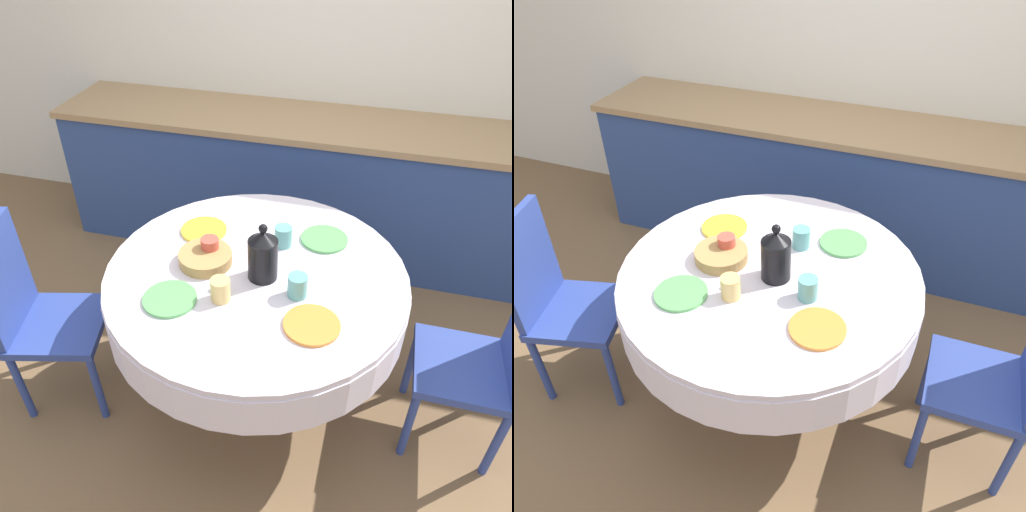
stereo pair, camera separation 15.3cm
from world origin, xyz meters
The scene contains 16 objects.
ground_plane centered at (0.00, 0.00, 0.00)m, with size 12.00×12.00×0.00m, color brown.
wall_back centered at (0.00, 1.66, 1.30)m, with size 7.00×0.05×2.60m.
kitchen_counter centered at (0.00, 1.32, 0.46)m, with size 3.24×0.64×0.91m.
dining_table centered at (0.00, 0.00, 0.64)m, with size 1.28×1.28×0.77m.
chair_left centered at (0.99, 0.00, 0.53)m, with size 0.40×0.40×0.96m.
chair_right centered at (-0.95, -0.25, 0.53)m, with size 0.49×0.49×0.96m.
plate_near_left centered at (-0.28, -0.26, 0.78)m, with size 0.21×0.21×0.01m, color #5BA85B.
cup_near_left centered at (-0.09, -0.20, 0.82)m, with size 0.08×0.08×0.10m, color #DBB766.
plate_near_right centered at (0.28, -0.26, 0.78)m, with size 0.21×0.21×0.01m, color orange.
cup_near_right centered at (0.20, -0.10, 0.82)m, with size 0.08×0.08×0.10m, color #5BA39E.
plate_far_left centered at (-0.31, 0.22, 0.78)m, with size 0.21×0.21×0.01m, color yellow.
cup_far_left centered at (-0.22, 0.04, 0.82)m, with size 0.08×0.08×0.10m, color #CC4C3D.
plate_far_right centered at (0.24, 0.30, 0.78)m, with size 0.21×0.21×0.01m, color #5BA85B.
cup_far_right centered at (0.07, 0.21, 0.82)m, with size 0.08×0.08×0.10m, color #5BA39E.
coffee_carafe centered at (0.04, -0.03, 0.88)m, with size 0.12×0.12×0.26m.
bread_basket centered at (-0.22, 0.00, 0.79)m, with size 0.23×0.23×0.05m, color #AD844C.
Camera 1 is at (0.43, -1.57, 2.09)m, focal length 35.00 mm.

